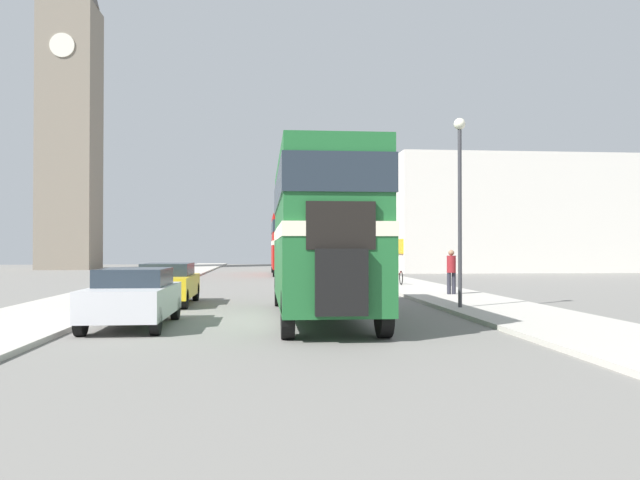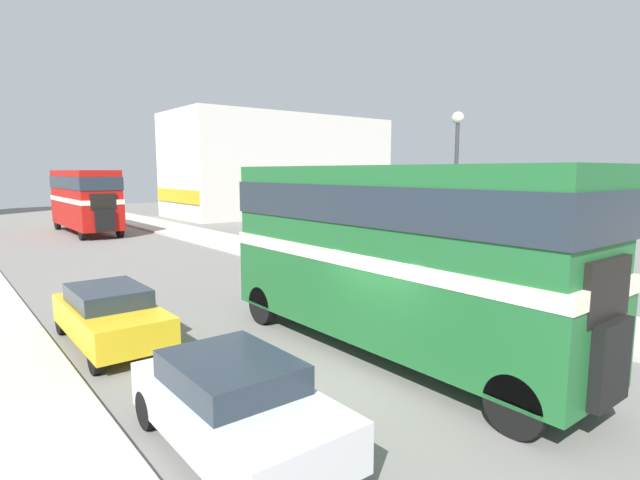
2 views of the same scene
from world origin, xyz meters
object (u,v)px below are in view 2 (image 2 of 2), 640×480
object	(u,v)px
car_parked_near	(235,404)
bicycle_on_pavement	(264,245)
pedestrian_walking	(365,247)
double_decker_bus	(389,245)
bus_distant	(85,196)
street_lamp	(456,180)
car_parked_mid	(110,315)

from	to	relation	value
car_parked_near	bicycle_on_pavement	world-z (taller)	car_parked_near
car_parked_near	pedestrian_walking	world-z (taller)	pedestrian_walking
double_decker_bus	bus_distant	size ratio (longest dim) A/B	1.04
bicycle_on_pavement	street_lamp	distance (m)	12.80
car_parked_near	pedestrian_walking	size ratio (longest dim) A/B	2.27
pedestrian_walking	bicycle_on_pavement	world-z (taller)	pedestrian_walking
street_lamp	double_decker_bus	bearing A→B (deg)	-160.64
pedestrian_walking	street_lamp	xyz separation A→B (m)	(-1.38, -5.38, 2.84)
double_decker_bus	bicycle_on_pavement	xyz separation A→B (m)	(5.26, 13.87, -2.09)
double_decker_bus	bus_distant	world-z (taller)	double_decker_bus
bus_distant	car_parked_near	xyz separation A→B (m)	(-5.09, -30.21, -1.79)
car_parked_near	pedestrian_walking	xyz separation A→B (m)	(10.64, 8.41, 0.36)
bus_distant	car_parked_near	world-z (taller)	bus_distant
street_lamp	car_parked_mid	bearing A→B (deg)	161.86
double_decker_bus	car_parked_near	distance (m)	5.31
double_decker_bus	car_parked_mid	xyz separation A→B (m)	(-4.87, 4.64, -1.83)
bus_distant	bicycle_on_pavement	distance (m)	15.82
pedestrian_walking	street_lamp	distance (m)	6.24
bus_distant	pedestrian_walking	distance (m)	22.54
double_decker_bus	street_lamp	distance (m)	4.96
pedestrian_walking	bicycle_on_pavement	xyz separation A→B (m)	(-0.60, 6.92, -0.63)
bicycle_on_pavement	double_decker_bus	bearing A→B (deg)	-110.78
bus_distant	bicycle_on_pavement	world-z (taller)	bus_distant
bus_distant	bicycle_on_pavement	bearing A→B (deg)	-71.61
street_lamp	bicycle_on_pavement	bearing A→B (deg)	86.40
pedestrian_walking	bicycle_on_pavement	size ratio (longest dim) A/B	1.00
double_decker_bus	car_parked_mid	distance (m)	6.97
car_parked_near	pedestrian_walking	distance (m)	13.56
double_decker_bus	street_lamp	size ratio (longest dim) A/B	1.64
double_decker_bus	street_lamp	xyz separation A→B (m)	(4.49, 1.58, 1.38)
bicycle_on_pavement	car_parked_near	bearing A→B (deg)	-123.22
car_parked_mid	car_parked_near	bearing A→B (deg)	-89.10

